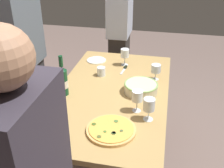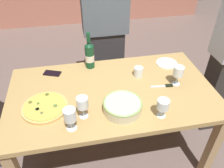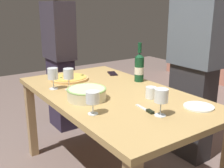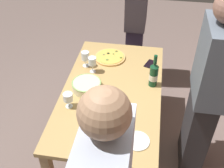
{
  "view_description": "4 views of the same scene",
  "coord_description": "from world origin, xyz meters",
  "views": [
    {
      "loc": [
        -1.86,
        -0.4,
        1.86
      ],
      "look_at": [
        0.0,
        0.0,
        0.82
      ],
      "focal_mm": 43.39,
      "sensor_mm": 36.0,
      "label": 1
    },
    {
      "loc": [
        -0.26,
        -1.33,
        1.88
      ],
      "look_at": [
        0.0,
        0.0,
        0.82
      ],
      "focal_mm": 36.24,
      "sensor_mm": 36.0,
      "label": 2
    },
    {
      "loc": [
        1.59,
        -1.08,
        1.38
      ],
      "look_at": [
        0.0,
        0.0,
        0.82
      ],
      "focal_mm": 43.53,
      "sensor_mm": 36.0,
      "label": 3
    },
    {
      "loc": [
        1.92,
        0.31,
        2.41
      ],
      "look_at": [
        0.0,
        0.0,
        0.82
      ],
      "focal_mm": 44.45,
      "sensor_mm": 36.0,
      "label": 4
    }
  ],
  "objects": [
    {
      "name": "cup_amber",
      "position": [
        0.26,
        0.15,
        0.79
      ],
      "size": [
        0.08,
        0.08,
        0.08
      ],
      "primitive_type": "cylinder",
      "color": "white",
      "rests_on": "dining_table"
    },
    {
      "name": "person_host",
      "position": [
        0.08,
        0.81,
        0.9
      ],
      "size": [
        0.45,
        0.24,
        1.77
      ],
      "rotation": [
        0.0,
        0.0,
        -1.67
      ],
      "color": "#2E2C2E",
      "rests_on": "ground"
    },
    {
      "name": "dining_table",
      "position": [
        0.0,
        0.0,
        0.66
      ],
      "size": [
        1.6,
        0.9,
        0.75
      ],
      "color": "tan",
      "rests_on": "ground"
    },
    {
      "name": "wine_glass_far_left",
      "position": [
        -0.24,
        -0.23,
        0.87
      ],
      "size": [
        0.08,
        0.08,
        0.17
      ],
      "color": "white",
      "rests_on": "dining_table"
    },
    {
      "name": "wine_glass_far_right",
      "position": [
        0.28,
        -0.33,
        0.85
      ],
      "size": [
        0.08,
        0.08,
        0.14
      ],
      "color": "white",
      "rests_on": "dining_table"
    },
    {
      "name": "wine_bottle",
      "position": [
        -0.13,
        0.37,
        0.87
      ],
      "size": [
        0.08,
        0.08,
        0.33
      ],
      "color": "#134326",
      "rests_on": "dining_table"
    },
    {
      "name": "cell_phone",
      "position": [
        -0.46,
        0.32,
        0.76
      ],
      "size": [
        0.16,
        0.12,
        0.01
      ],
      "primitive_type": "cube",
      "rotation": [
        0.0,
        0.0,
        4.35
      ],
      "color": "black",
      "rests_on": "dining_table"
    },
    {
      "name": "wine_glass_by_bottle",
      "position": [
        0.52,
        -0.01,
        0.87
      ],
      "size": [
        0.08,
        0.08,
        0.16
      ],
      "color": "white",
      "rests_on": "dining_table"
    },
    {
      "name": "ground_plane",
      "position": [
        0.0,
        0.0,
        0.0
      ],
      "size": [
        8.0,
        8.0,
        0.0
      ],
      "primitive_type": "plane",
      "color": "#6D5B55"
    },
    {
      "name": "side_plate",
      "position": [
        0.56,
        0.28,
        0.76
      ],
      "size": [
        0.19,
        0.19,
        0.01
      ],
      "primitive_type": "cylinder",
      "color": "white",
      "rests_on": "dining_table"
    },
    {
      "name": "person_guest_right",
      "position": [
        1.14,
        0.15,
        0.88
      ],
      "size": [
        0.41,
        0.24,
        1.72
      ],
      "rotation": [
        0.0,
        0.0,
        -3.01
      ],
      "color": "#312D29",
      "rests_on": "ground"
    },
    {
      "name": "pizza_knife",
      "position": [
        0.42,
        -0.03,
        0.76
      ],
      "size": [
        0.18,
        0.04,
        0.02
      ],
      "color": "silver",
      "rests_on": "dining_table"
    },
    {
      "name": "wine_glass_near_pizza",
      "position": [
        -0.33,
        -0.32,
        0.87
      ],
      "size": [
        0.08,
        0.08,
        0.17
      ],
      "color": "white",
      "rests_on": "dining_table"
    },
    {
      "name": "serving_bowl",
      "position": [
        0.03,
        -0.23,
        0.79
      ],
      "size": [
        0.27,
        0.27,
        0.08
      ],
      "color": "beige",
      "rests_on": "dining_table"
    },
    {
      "name": "pizza",
      "position": [
        -0.51,
        -0.1,
        0.76
      ],
      "size": [
        0.32,
        0.32,
        0.03
      ],
      "color": "#E1AB62",
      "rests_on": "dining_table"
    }
  ]
}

